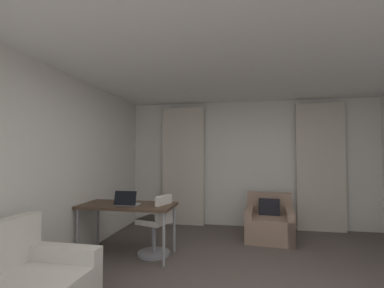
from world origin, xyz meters
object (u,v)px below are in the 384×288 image
object	(u,v)px
desk	(128,208)
desk_chair	(156,228)
armchair	(269,224)
laptop	(127,202)

from	to	relation	value
desk	desk_chair	distance (m)	0.51
armchair	desk	xyz separation A→B (m)	(-2.13, -1.18, 0.42)
armchair	laptop	bearing A→B (deg)	-148.36
desk	laptop	xyz separation A→B (m)	(0.04, -0.11, 0.11)
laptop	desk	bearing A→B (deg)	109.49
armchair	desk_chair	xyz separation A→B (m)	(-1.72, -1.09, 0.13)
desk_chair	laptop	size ratio (longest dim) A/B	2.71
desk	laptop	bearing A→B (deg)	-70.51
desk_chair	laptop	world-z (taller)	laptop
armchair	desk_chair	size ratio (longest dim) A/B	1.02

